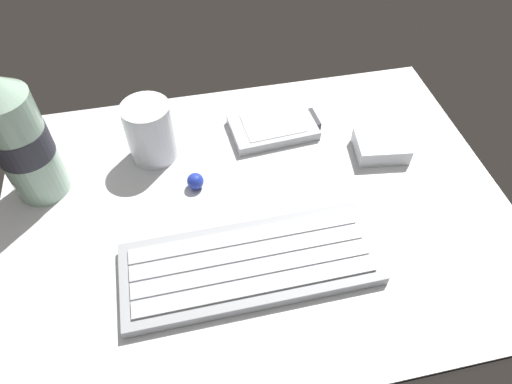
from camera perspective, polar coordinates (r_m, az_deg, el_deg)
ground_plane at (r=59.38cm, az=0.05°, el=-2.63°), size 64.00×48.00×2.80cm
keyboard at (r=53.10cm, az=-0.73°, el=-8.82°), size 29.12×11.32×1.70cm
handheld_device at (r=67.99cm, az=2.21°, el=8.01°), size 13.20×8.49×1.50cm
juice_cup at (r=63.83cm, az=-12.86°, el=7.04°), size 6.40×6.40×8.50cm
water_bottle at (r=60.90cm, az=-27.19°, el=5.98°), size 6.73×6.73×20.80cm
charger_block at (r=66.66cm, az=15.14°, el=5.47°), size 7.67×6.47×2.40cm
trackball_mouse at (r=60.60cm, az=-7.48°, el=1.34°), size 2.20×2.20×2.20cm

